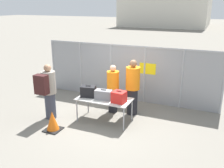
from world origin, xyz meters
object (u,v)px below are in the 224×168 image
at_px(inspection_table, 104,100).
at_px(security_worker_near, 113,88).
at_px(utility_trailer, 153,80).
at_px(suitcase_black, 88,91).
at_px(traffic_cone, 53,122).
at_px(security_worker_far, 133,87).
at_px(suitcase_grey, 104,95).
at_px(traveler_hooded, 48,90).
at_px(suitcase_red, 119,97).

height_order(inspection_table, security_worker_near, security_worker_near).
relative_size(inspection_table, utility_trailer, 0.43).
distance_m(suitcase_black, traffic_cone, 1.42).
xyz_separation_m(suitcase_black, security_worker_far, (1.16, 0.90, 0.03)).
distance_m(suitcase_grey, traveler_hooded, 1.77).
xyz_separation_m(suitcase_red, security_worker_far, (0.10, 0.95, 0.04)).
distance_m(suitcase_black, traveler_hooded, 1.26).
xyz_separation_m(suitcase_grey, security_worker_near, (-0.04, 0.82, -0.05)).
distance_m(security_worker_near, traffic_cone, 2.28).
bearing_deg(traveler_hooded, suitcase_grey, 17.67).
relative_size(inspection_table, traveler_hooded, 0.94).
bearing_deg(traffic_cone, suitcase_grey, 44.19).
height_order(inspection_table, suitcase_black, suitcase_black).
height_order(suitcase_grey, suitcase_red, suitcase_red).
bearing_deg(suitcase_red, traffic_cone, -147.32).
height_order(suitcase_red, security_worker_near, security_worker_near).
xyz_separation_m(suitcase_red, security_worker_near, (-0.56, 0.86, -0.07)).
height_order(suitcase_red, traffic_cone, suitcase_red).
bearing_deg(security_worker_far, traffic_cone, 61.70).
height_order(security_worker_near, traffic_cone, security_worker_near).
distance_m(inspection_table, suitcase_grey, 0.21).
bearing_deg(utility_trailer, inspection_table, -98.91).
xyz_separation_m(suitcase_grey, traveler_hooded, (-1.69, -0.49, 0.08)).
height_order(inspection_table, utility_trailer, inspection_table).
height_order(suitcase_red, security_worker_far, security_worker_far).
height_order(inspection_table, traveler_hooded, traveler_hooded).
xyz_separation_m(suitcase_black, suitcase_grey, (0.54, -0.01, -0.03)).
height_order(suitcase_red, traveler_hooded, traveler_hooded).
bearing_deg(security_worker_far, security_worker_near, 20.96).
xyz_separation_m(suitcase_grey, suitcase_red, (0.52, -0.04, 0.02)).
height_order(suitcase_grey, security_worker_near, security_worker_near).
bearing_deg(suitcase_grey, traveler_hooded, -163.77).
bearing_deg(traveler_hooded, suitcase_red, 12.99).
distance_m(suitcase_grey, security_worker_far, 1.10).
distance_m(inspection_table, suitcase_red, 0.57).
bearing_deg(suitcase_grey, utility_trailer, 81.21).
bearing_deg(suitcase_grey, security_worker_near, 92.91).
bearing_deg(suitcase_grey, suitcase_red, -4.51).
bearing_deg(suitcase_black, suitcase_grey, -1.45).
height_order(traveler_hooded, security_worker_near, traveler_hooded).
height_order(traveler_hooded, utility_trailer, traveler_hooded).
height_order(suitcase_grey, traveler_hooded, traveler_hooded).
bearing_deg(traveler_hooded, utility_trailer, 63.42).
height_order(traveler_hooded, traffic_cone, traveler_hooded).
xyz_separation_m(suitcase_black, traveler_hooded, (-1.16, -0.51, 0.06)).
bearing_deg(traffic_cone, utility_trailer, 70.64).
xyz_separation_m(security_worker_near, security_worker_far, (0.66, 0.10, 0.11)).
distance_m(traveler_hooded, security_worker_far, 2.71).
bearing_deg(security_worker_far, traveler_hooded, 44.00).
relative_size(traveler_hooded, utility_trailer, 0.45).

